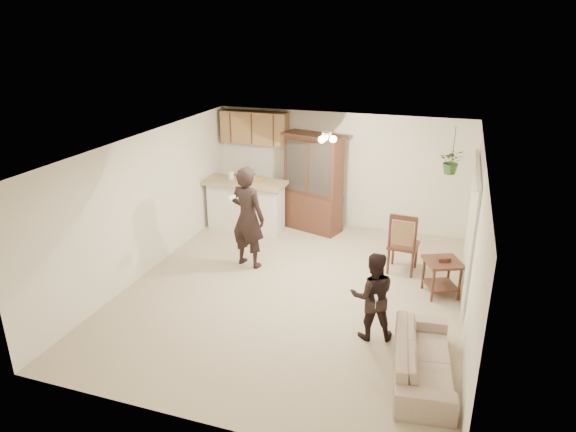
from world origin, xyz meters
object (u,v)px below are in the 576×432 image
(side_table, at_px, (441,277))
(adult, at_px, (248,220))
(child, at_px, (373,295))
(sofa, at_px, (424,352))
(china_hutch, at_px, (313,184))
(chair_bar, at_px, (242,212))
(chair_hutch_left, at_px, (324,215))
(chair_hutch_right, at_px, (403,254))

(side_table, bearing_deg, adult, 179.67)
(child, bearing_deg, side_table, -135.98)
(sofa, bearing_deg, china_hutch, 25.17)
(adult, relative_size, china_hutch, 0.85)
(china_hutch, relative_size, chair_bar, 1.90)
(child, bearing_deg, china_hutch, -79.35)
(china_hutch, distance_m, chair_hutch_left, 0.81)
(chair_bar, bearing_deg, child, -50.60)
(child, xyz_separation_m, chair_hutch_left, (-1.71, 3.88, -0.40))
(adult, xyz_separation_m, chair_bar, (-0.92, 1.80, -0.59))
(sofa, xyz_separation_m, chair_bar, (-4.27, 4.09, -0.05))
(sofa, bearing_deg, chair_hutch_right, 5.08)
(child, xyz_separation_m, chair_hutch_right, (0.18, 2.26, -0.35))
(child, bearing_deg, chair_hutch_right, -111.37)
(chair_bar, relative_size, chair_hutch_left, 1.13)
(chair_hutch_left, distance_m, chair_hutch_right, 2.49)
(chair_hutch_right, bearing_deg, sofa, 105.65)
(china_hutch, xyz_separation_m, chair_hutch_left, (0.21, 0.17, -0.76))
(adult, distance_m, chair_hutch_right, 2.88)
(side_table, distance_m, chair_hutch_right, 0.97)
(chair_hutch_left, relative_size, chair_hutch_right, 0.85)
(side_table, bearing_deg, china_hutch, 143.11)
(adult, xyz_separation_m, child, (2.57, -1.61, -0.22))
(chair_hutch_left, bearing_deg, china_hutch, -129.06)
(sofa, height_order, adult, adult)
(sofa, relative_size, side_table, 2.54)
(child, distance_m, chair_bar, 4.89)
(chair_hutch_left, bearing_deg, adult, -98.79)
(side_table, distance_m, chair_hutch_left, 3.46)
(china_hutch, height_order, side_table, china_hutch)
(child, bearing_deg, chair_hutch_left, -82.98)
(side_table, bearing_deg, sofa, -92.57)
(child, relative_size, chair_hutch_left, 1.37)
(sofa, bearing_deg, side_table, -9.15)
(sofa, xyz_separation_m, adult, (-3.35, 2.29, 0.53))
(sofa, relative_size, china_hutch, 0.89)
(sofa, distance_m, china_hutch, 5.20)
(china_hutch, bearing_deg, side_table, -19.88)
(side_table, height_order, chair_hutch_right, chair_hutch_right)
(chair_hutch_left, bearing_deg, chair_bar, -153.51)
(adult, height_order, chair_hutch_right, adult)
(chair_hutch_right, bearing_deg, chair_hutch_left, -36.50)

